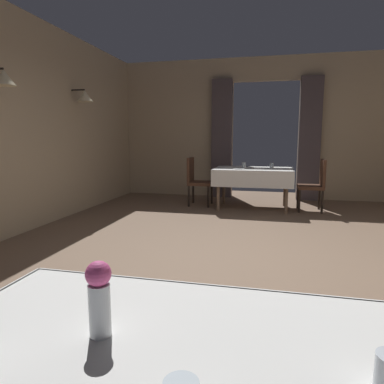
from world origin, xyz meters
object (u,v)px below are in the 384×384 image
at_px(chair_mid_left, 196,179).
at_px(glass_mid_c, 272,165).
at_px(chair_mid_right, 315,183).
at_px(plate_mid_a, 239,169).
at_px(plate_mid_b, 260,168).
at_px(flower_vase_near, 99,296).
at_px(dining_table_mid, 253,174).
at_px(glass_mid_d, 244,165).

distance_m(chair_mid_left, glass_mid_c, 1.45).
xyz_separation_m(chair_mid_right, plate_mid_a, (-1.33, -0.21, 0.24)).
relative_size(plate_mid_a, plate_mid_b, 0.92).
bearing_deg(flower_vase_near, dining_table_mid, 88.88).
relative_size(chair_mid_left, plate_mid_b, 4.12).
xyz_separation_m(chair_mid_right, chair_mid_left, (-2.19, 0.09, 0.00)).
xyz_separation_m(chair_mid_right, glass_mid_c, (-0.77, 0.14, 0.28)).
bearing_deg(glass_mid_d, flower_vase_near, -89.28).
distance_m(flower_vase_near, glass_mid_c, 5.80).
height_order(plate_mid_a, plate_mid_b, same).
relative_size(chair_mid_right, plate_mid_a, 4.48).
bearing_deg(glass_mid_c, dining_table_mid, -157.58).
bearing_deg(chair_mid_right, glass_mid_d, 176.40).
bearing_deg(plate_mid_b, dining_table_mid, 147.89).
height_order(flower_vase_near, plate_mid_b, flower_vase_near).
bearing_deg(flower_vase_near, plate_mid_a, 91.38).
bearing_deg(chair_mid_left, dining_table_mid, -4.60).
bearing_deg(chair_mid_right, glass_mid_c, 169.75).
bearing_deg(chair_mid_right, plate_mid_a, -170.85).
bearing_deg(plate_mid_a, dining_table_mid, 42.18).
distance_m(glass_mid_c, glass_mid_d, 0.51).
bearing_deg(flower_vase_near, chair_mid_left, 99.73).
distance_m(dining_table_mid, glass_mid_c, 0.38).
bearing_deg(chair_mid_right, dining_table_mid, 179.81).
xyz_separation_m(dining_table_mid, glass_mid_c, (0.33, 0.13, 0.14)).
bearing_deg(flower_vase_near, chair_mid_right, 77.95).
bearing_deg(chair_mid_left, glass_mid_c, 1.90).
bearing_deg(chair_mid_right, plate_mid_b, -175.66).
bearing_deg(glass_mid_c, flower_vase_near, -94.33).
distance_m(dining_table_mid, flower_vase_near, 5.65).
bearing_deg(plate_mid_b, chair_mid_right, 4.34).
height_order(dining_table_mid, flower_vase_near, flower_vase_near).
relative_size(chair_mid_left, flower_vase_near, 4.37).
height_order(flower_vase_near, plate_mid_a, flower_vase_near).
height_order(chair_mid_left, flower_vase_near, flower_vase_near).
height_order(dining_table_mid, plate_mid_b, plate_mid_b).
bearing_deg(plate_mid_a, glass_mid_d, 78.67).
xyz_separation_m(plate_mid_a, glass_mid_c, (0.57, 0.35, 0.04)).
relative_size(dining_table_mid, chair_mid_left, 1.52).
relative_size(dining_table_mid, glass_mid_d, 14.21).
distance_m(plate_mid_b, glass_mid_d, 0.34).
bearing_deg(glass_mid_c, chair_mid_right, -10.25).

